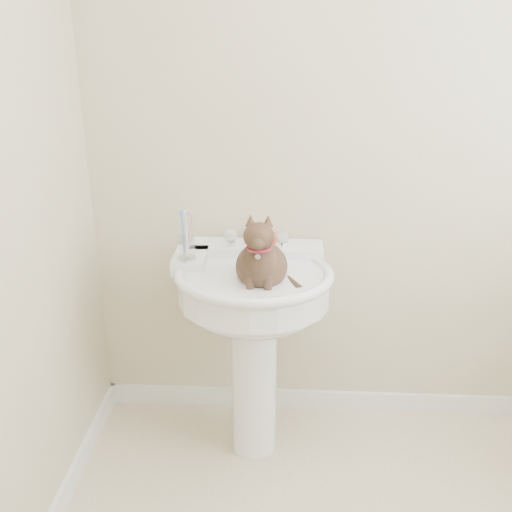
# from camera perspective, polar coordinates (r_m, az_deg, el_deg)

# --- Properties ---
(wall_back) EXTENTS (2.20, 0.00, 2.50)m
(wall_back) POSITION_cam_1_polar(r_m,az_deg,el_deg) (2.38, 10.38, 11.10)
(wall_back) COLOR beige
(wall_back) RESTS_ON ground
(baseboard_back) EXTENTS (2.20, 0.02, 0.09)m
(baseboard_back) POSITION_cam_1_polar(r_m,az_deg,el_deg) (2.85, 8.72, -13.45)
(baseboard_back) COLOR white
(baseboard_back) RESTS_ON floor
(pedestal_sink) EXTENTS (0.61, 0.60, 0.84)m
(pedestal_sink) POSITION_cam_1_polar(r_m,az_deg,el_deg) (2.28, -0.26, -4.82)
(pedestal_sink) COLOR white
(pedestal_sink) RESTS_ON floor
(faucet) EXTENTS (0.28, 0.12, 0.14)m
(faucet) POSITION_cam_1_polar(r_m,az_deg,el_deg) (2.33, 0.02, 1.71)
(faucet) COLOR silver
(faucet) RESTS_ON pedestal_sink
(soap_bar) EXTENTS (0.10, 0.08, 0.03)m
(soap_bar) POSITION_cam_1_polar(r_m,az_deg,el_deg) (2.42, 1.05, 1.81)
(soap_bar) COLOR #D7492F
(soap_bar) RESTS_ON pedestal_sink
(toothbrush_cup) EXTENTS (0.07, 0.07, 0.19)m
(toothbrush_cup) POSITION_cam_1_polar(r_m,az_deg,el_deg) (2.23, -6.58, 0.84)
(toothbrush_cup) COLOR silver
(toothbrush_cup) RESTS_ON pedestal_sink
(cat) EXTENTS (0.21, 0.26, 0.38)m
(cat) POSITION_cam_1_polar(r_m,az_deg,el_deg) (2.12, 0.52, -0.56)
(cat) COLOR brown
(cat) RESTS_ON pedestal_sink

